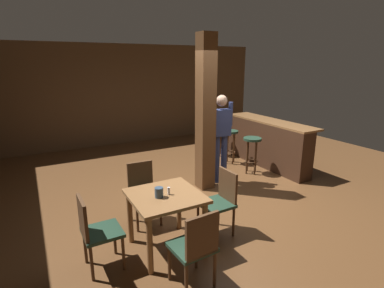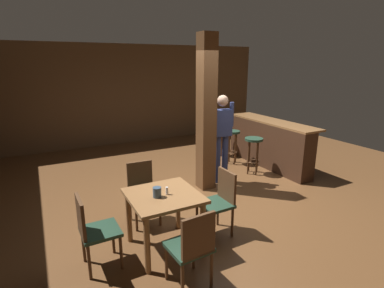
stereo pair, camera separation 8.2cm
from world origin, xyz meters
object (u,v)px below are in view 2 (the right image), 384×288
salt_shaker (167,191)px  bar_counter (268,143)px  chair_south (192,246)px  chair_west (93,228)px  chair_north (143,189)px  chair_east (219,199)px  bar_stool_far (219,133)px  bar_stool_near (253,147)px  standing_person (222,133)px  napkin_cup (157,192)px  bar_stool_mid (232,139)px  dining_table (164,205)px

salt_shaker → bar_counter: 3.78m
salt_shaker → chair_south: bearing=-94.2°
chair_west → chair_north: size_ratio=1.00×
salt_shaker → chair_north: bearing=93.7°
chair_north → chair_east: (0.82, -0.81, 0.00)m
bar_stool_far → bar_counter: bearing=-65.1°
bar_stool_near → bar_stool_far: bar_stool_near is taller
chair_west → salt_shaker: (0.89, -0.04, 0.29)m
chair_south → standing_person: size_ratio=0.52×
chair_east → bar_stool_far: size_ratio=1.15×
napkin_cup → bar_counter: 3.91m
chair_north → bar_counter: (3.33, 1.06, 0.02)m
standing_person → napkin_cup: bearing=-141.3°
standing_person → bar_stool_near: bearing=6.0°
standing_person → bar_stool_far: bearing=58.4°
standing_person → bar_counter: bearing=12.6°
chair_west → chair_south: bearing=-43.9°
napkin_cup → bar_stool_far: size_ratio=0.16×
chair_west → bar_counter: size_ratio=0.37×
bar_stool_near → bar_stool_mid: (-0.01, 0.75, -0.01)m
chair_north → bar_stool_near: chair_north is taller
chair_east → bar_stool_far: bearing=57.2°
bar_stool_far → chair_south: bearing=-126.1°
chair_south → bar_stool_mid: (2.71, 3.14, 0.07)m
salt_shaker → standing_person: standing_person is taller
chair_north → bar_stool_far: (2.78, 2.24, 0.07)m
chair_south → salt_shaker: size_ratio=9.38×
chair_south → standing_person: bearing=51.2°
chair_west → bar_stool_mid: chair_west is taller
chair_east → bar_stool_near: chair_east is taller
chair_south → bar_stool_mid: bearing=49.2°
chair_east → bar_stool_far: chair_east is taller
dining_table → chair_north: (-0.01, 0.79, -0.10)m
salt_shaker → bar_counter: size_ratio=0.04×
chair_north → chair_east: bearing=-44.5°
chair_north → dining_table: bearing=-88.9°
chair_south → salt_shaker: bearing=85.8°
chair_south → chair_west: same height
chair_north → bar_stool_far: size_ratio=1.15×
standing_person → chair_west: bearing=-150.9°
chair_east → standing_person: (1.03, 1.54, 0.50)m
dining_table → chair_south: 0.80m
dining_table → napkin_cup: napkin_cup is taller
dining_table → bar_stool_near: bearing=30.7°
napkin_cup → salt_shaker: napkin_cup is taller
napkin_cup → dining_table: bearing=19.4°
bar_stool_far → napkin_cup: bearing=-133.1°
bar_stool_far → bar_stool_mid: bearing=-96.5°
standing_person → bar_stool_mid: bearing=44.4°
chair_east → bar_stool_far: (1.96, 3.05, 0.07)m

